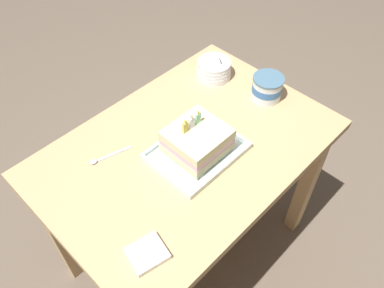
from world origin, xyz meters
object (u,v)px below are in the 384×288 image
object	(u,v)px
foil_tray	(197,152)
birthday_cake	(197,140)
napkin_pile	(147,254)
ice_cream_tub	(267,88)
serving_spoon_near_tray	(101,159)
bowl_stack	(214,69)

from	to	relation	value
foil_tray	birthday_cake	size ratio (longest dim) A/B	1.66
napkin_pile	birthday_cake	bearing A→B (deg)	23.52
ice_cream_tub	serving_spoon_near_tray	distance (m)	0.69
napkin_pile	bowl_stack	bearing A→B (deg)	29.15
foil_tray	bowl_stack	size ratio (longest dim) A/B	2.16
birthday_cake	ice_cream_tub	world-z (taller)	birthday_cake
serving_spoon_near_tray	napkin_pile	xyz separation A→B (m)	(-0.12, -0.38, 0.01)
ice_cream_tub	serving_spoon_near_tray	world-z (taller)	ice_cream_tub
birthday_cake	serving_spoon_near_tray	bearing A→B (deg)	139.20
bowl_stack	ice_cream_tub	size ratio (longest dim) A/B	1.19
ice_cream_tub	serving_spoon_near_tray	xyz separation A→B (m)	(-0.66, 0.21, -0.05)
foil_tray	birthday_cake	world-z (taller)	birthday_cake
birthday_cake	bowl_stack	distance (m)	0.44
foil_tray	ice_cream_tub	bearing A→B (deg)	1.02
birthday_cake	ice_cream_tub	size ratio (longest dim) A/B	1.55
ice_cream_tub	napkin_pile	distance (m)	0.80
foil_tray	serving_spoon_near_tray	world-z (taller)	foil_tray
foil_tray	napkin_pile	world-z (taller)	foil_tray
bowl_stack	serving_spoon_near_tray	bearing A→B (deg)	-177.28
foil_tray	ice_cream_tub	xyz separation A→B (m)	(0.41, 0.01, 0.04)
bowl_stack	napkin_pile	xyz separation A→B (m)	(-0.74, -0.41, -0.03)
serving_spoon_near_tray	napkin_pile	bearing A→B (deg)	-107.98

